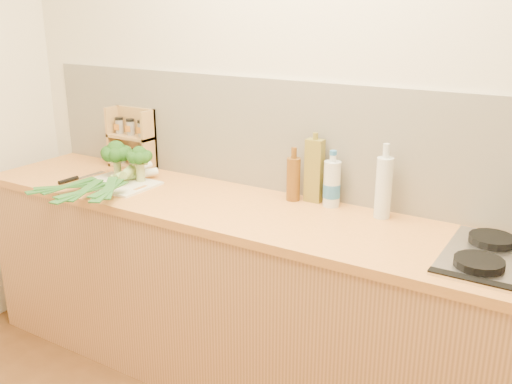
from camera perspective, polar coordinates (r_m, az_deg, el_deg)
room_shell at (r=2.66m, az=5.10°, el=5.18°), size 3.50×3.50×3.50m
counter at (r=2.68m, az=1.84°, el=-11.21°), size 3.20×0.62×0.90m
chopping_board at (r=2.96m, az=-13.62°, el=0.78°), size 0.37×0.28×0.01m
broccoli_left at (r=3.04m, az=-13.80°, el=3.82°), size 0.16×0.16×0.19m
broccoli_right at (r=2.93m, az=-11.58°, el=3.43°), size 0.13×0.13×0.18m
leek_front at (r=2.95m, az=-14.44°, el=1.25°), size 0.31×0.63×0.04m
leek_mid at (r=2.90m, az=-13.74°, el=1.40°), size 0.14×0.71×0.04m
leek_back at (r=2.86m, az=-13.17°, el=1.57°), size 0.33×0.61×0.04m
chefs_knife at (r=3.10m, az=-17.73°, el=1.25°), size 0.04×0.29×0.02m
spice_rack at (r=3.24m, az=-12.16°, el=4.93°), size 0.28×0.11×0.33m
oil_tin at (r=2.61m, az=5.85°, el=2.17°), size 0.08×0.05×0.32m
glass_bottle at (r=2.46m, az=12.65°, el=0.52°), size 0.07×0.07×0.32m
amber_bottle at (r=2.63m, az=3.76°, el=1.38°), size 0.06×0.06×0.25m
water_bottle at (r=2.57m, az=7.59°, el=0.69°), size 0.08×0.08×0.24m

